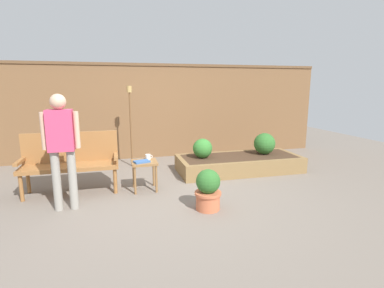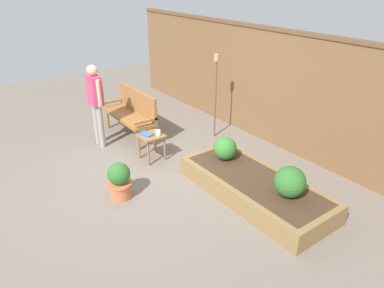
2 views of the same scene
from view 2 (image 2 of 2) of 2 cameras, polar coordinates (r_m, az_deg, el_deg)
The scene contains 12 objects.
ground_plane at distance 6.04m, azimuth -7.44°, elevation -4.59°, with size 14.00×14.00×0.00m, color #70665B.
fence_back at distance 7.10m, azimuth 10.86°, elevation 9.46°, with size 8.40×0.14×2.16m.
garden_bench at distance 7.25m, azimuth -9.43°, elevation 5.35°, with size 1.44×0.48×0.94m.
side_table at distance 6.28m, azimuth -6.50°, elevation 0.79°, with size 0.40×0.40×0.48m.
cup_on_table at distance 6.22m, azimuth -5.41°, elevation 1.85°, with size 0.12×0.09×0.09m.
book_on_table at distance 6.25m, azimuth -7.28°, elevation 1.58°, with size 0.24×0.15×0.03m, color #38609E.
potted_boxwood at distance 5.35m, azimuth -11.48°, elevation -5.75°, with size 0.37×0.37×0.56m.
raised_planter_bed at distance 5.41m, azimuth 9.92°, elevation -6.86°, with size 2.40×1.00×0.30m.
shrub_near_bench at distance 5.74m, azimuth 5.31°, elevation -0.70°, with size 0.37×0.37×0.37m.
shrub_far_corner at distance 4.95m, azimuth 15.32°, elevation -5.85°, with size 0.43×0.43×0.43m.
tiki_torch at distance 6.94m, azimuth 3.84°, elevation 9.91°, with size 0.10×0.10×1.66m.
person_by_bench at distance 6.83m, azimuth -15.13°, elevation 6.98°, with size 0.47×0.20×1.56m.
Camera 2 is at (4.63, -2.42, 3.04)m, focal length 33.45 mm.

